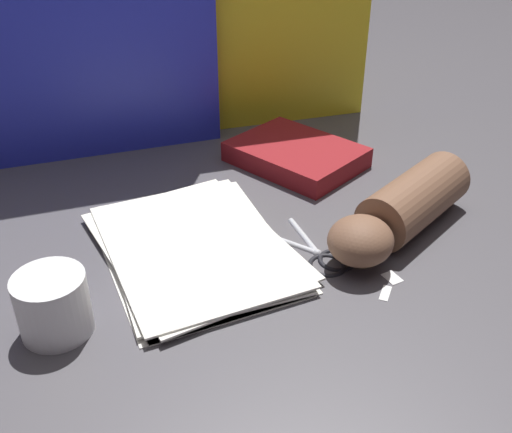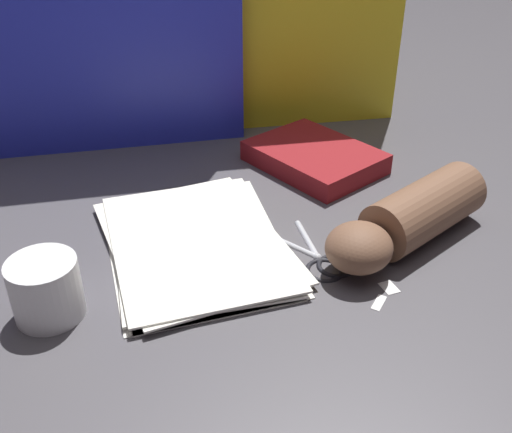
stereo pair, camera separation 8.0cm
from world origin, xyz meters
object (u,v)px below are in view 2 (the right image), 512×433
(scissors, at_px, (321,258))
(mug, at_px, (46,289))
(paper_stack, at_px, (196,243))
(hand_forearm, at_px, (408,219))
(book_closed, at_px, (314,157))

(scissors, height_order, mug, mug)
(paper_stack, height_order, hand_forearm, hand_forearm)
(paper_stack, bearing_deg, scissors, -29.75)
(hand_forearm, bearing_deg, mug, 178.83)
(book_closed, relative_size, scissors, 1.67)
(paper_stack, relative_size, mug, 3.96)
(scissors, relative_size, hand_forearm, 0.52)
(mug, bearing_deg, scissors, -1.57)
(paper_stack, xyz_separation_m, book_closed, (0.26, 0.18, 0.01))
(book_closed, height_order, mug, mug)
(book_closed, bearing_deg, paper_stack, -146.02)
(paper_stack, distance_m, hand_forearm, 0.30)
(paper_stack, xyz_separation_m, hand_forearm, (0.28, -0.09, 0.03))
(scissors, bearing_deg, hand_forearm, -0.09)
(paper_stack, distance_m, mug, 0.22)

